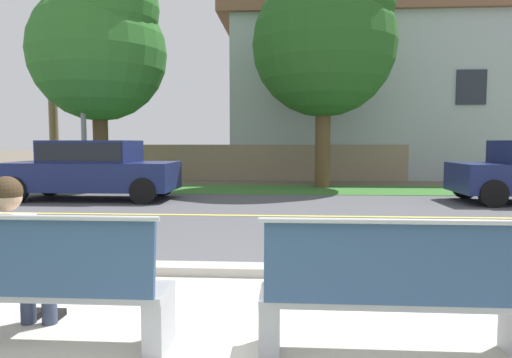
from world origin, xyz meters
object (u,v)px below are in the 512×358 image
object	(u,v)px
bench_right	(397,296)
shade_tree_far_left	(101,43)
shade_tree_left	(329,33)
seated_person_white	(16,252)
bench_left	(37,288)
car_navy_far	(92,167)
streetlamp	(84,48)

from	to	relation	value
bench_right	shade_tree_far_left	world-z (taller)	shade_tree_far_left
bench_right	shade_tree_left	xyz separation A→B (m)	(0.59, 12.04, 4.51)
bench_right	seated_person_white	distance (m)	2.78
bench_right	shade_tree_left	size ratio (longest dim) A/B	0.24
bench_left	car_navy_far	world-z (taller)	car_navy_far
streetlamp	bench_right	bearing A→B (deg)	-57.54
bench_left	shade_tree_left	distance (m)	13.23
streetlamp	shade_tree_left	distance (m)	7.72
bench_left	shade_tree_left	size ratio (longest dim) A/B	0.24
shade_tree_far_left	seated_person_white	bearing A→B (deg)	-71.00
bench_left	car_navy_far	size ratio (longest dim) A/B	0.43
seated_person_white	car_navy_far	world-z (taller)	car_navy_far
seated_person_white	shade_tree_far_left	size ratio (longest dim) A/B	0.17
seated_person_white	streetlamp	xyz separation A→B (m)	(-4.28, 10.92, 3.73)
seated_person_white	car_navy_far	distance (m)	8.88
bench_left	streetlamp	world-z (taller)	streetlamp
shade_tree_far_left	streetlamp	bearing A→B (deg)	-122.99
bench_right	streetlamp	xyz separation A→B (m)	(-7.05, 11.09, 3.95)
car_navy_far	shade_tree_far_left	world-z (taller)	shade_tree_far_left
bench_right	shade_tree_left	bearing A→B (deg)	87.20
bench_right	streetlamp	world-z (taller)	streetlamp
shade_tree_far_left	shade_tree_left	bearing A→B (deg)	3.38
shade_tree_far_left	car_navy_far	bearing A→B (deg)	-73.33
shade_tree_left	bench_left	bearing A→B (deg)	-104.48
bench_right	car_navy_far	xyz separation A→B (m)	(-5.78, 8.52, 0.40)
streetlamp	shade_tree_far_left	distance (m)	0.69
streetlamp	shade_tree_left	xyz separation A→B (m)	(7.64, 0.96, 0.56)
bench_left	bench_right	distance (m)	2.52
bench_right	seated_person_white	size ratio (longest dim) A/B	1.49
streetlamp	shade_tree_far_left	size ratio (longest dim) A/B	1.08
bench_left	shade_tree_left	world-z (taller)	shade_tree_left
bench_left	bench_right	size ratio (longest dim) A/B	1.00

